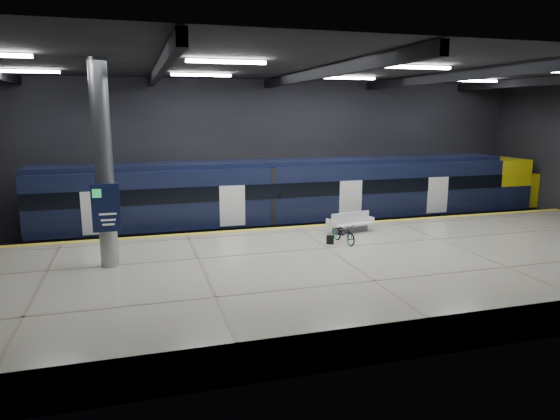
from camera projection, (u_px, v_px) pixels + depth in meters
name	position (u px, v px, depth m)	size (l,w,h in m)	color
ground	(317.00, 267.00, 20.54)	(30.00, 30.00, 0.00)	black
room_shell	(320.00, 127.00, 19.45)	(30.10, 16.10, 8.05)	black
platform	(342.00, 273.00, 18.08)	(30.00, 11.00, 1.10)	beige
safety_strip	(297.00, 227.00, 22.92)	(30.00, 0.40, 0.01)	yellow
rails	(280.00, 235.00, 25.70)	(30.00, 1.52, 0.16)	gray
train	(318.00, 195.00, 25.89)	(29.40, 2.84, 3.79)	black
bench	(350.00, 225.00, 21.92)	(2.12, 1.17, 0.89)	#595B60
bicycle	(344.00, 233.00, 20.07)	(0.54, 1.54, 0.81)	#99999E
pannier_bag	(330.00, 240.00, 19.95)	(0.30, 0.18, 0.35)	black
info_column	(104.00, 168.00, 16.49)	(0.90, 0.78, 6.90)	#9EA0A5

